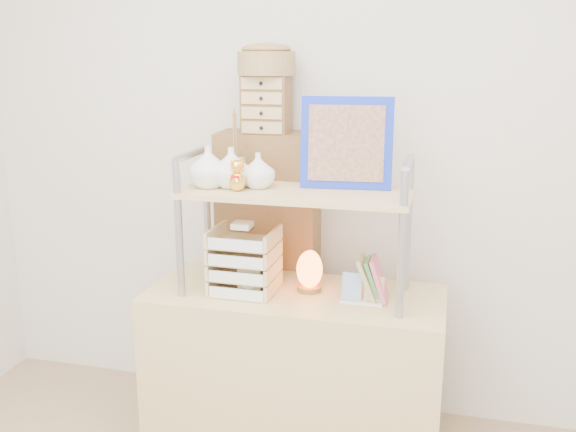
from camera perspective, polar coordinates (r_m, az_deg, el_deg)
name	(u,v)px	position (r m, az deg, el deg)	size (l,w,h in m)	color
room_shell	(220,53)	(1.67, -6.06, 14.20)	(3.42, 3.41, 2.61)	silver
desk	(295,376)	(2.78, 0.60, -14.04)	(1.20, 0.50, 0.75)	tan
cabinet	(269,276)	(3.03, -1.67, -5.31)	(0.45, 0.24, 1.35)	brown
hutch	(273,182)	(2.53, -1.38, 3.07)	(0.90, 0.34, 0.78)	#979CA5
letter_tray	(243,265)	(2.59, -3.99, -4.34)	(0.25, 0.23, 0.30)	tan
salt_lamp	(309,270)	(2.61, 1.92, -4.85)	(0.11, 0.11, 0.17)	brown
desk_clock	(250,281)	(2.56, -3.41, -5.81)	(0.10, 0.05, 0.13)	tan
postcard_stand	(362,295)	(2.52, 6.60, -6.95)	(0.17, 0.05, 0.12)	white
drawer_chest	(267,104)	(2.84, -1.92, 9.89)	(0.20, 0.16, 0.25)	brown
woven_basket	(266,63)	(2.84, -1.94, 13.42)	(0.25, 0.25, 0.10)	olive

